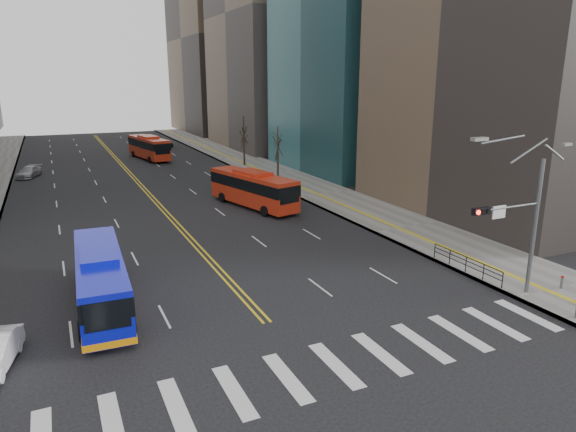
{
  "coord_description": "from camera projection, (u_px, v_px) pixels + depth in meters",
  "views": [
    {
      "loc": [
        -9.21,
        -17.42,
        12.24
      ],
      "look_at": [
        4.0,
        11.1,
        3.8
      ],
      "focal_mm": 32.0,
      "sensor_mm": 36.0,
      "label": 1
    }
  ],
  "objects": [
    {
      "name": "ground",
      "position": [
        312.0,
        371.0,
        22.18
      ],
      "size": [
        220.0,
        220.0,
        0.0
      ],
      "primitive_type": "plane",
      "color": "black"
    },
    {
      "name": "sidewalk_right",
      "position": [
        273.0,
        172.0,
        68.7
      ],
      "size": [
        7.0,
        130.0,
        0.15
      ],
      "primitive_type": "cube",
      "color": "slate",
      "rests_on": "ground"
    },
    {
      "name": "crosswalk",
      "position": [
        312.0,
        371.0,
        22.18
      ],
      "size": [
        26.7,
        4.0,
        0.01
      ],
      "color": "silver",
      "rests_on": "ground"
    },
    {
      "name": "centerline",
      "position": [
        127.0,
        171.0,
        70.38
      ],
      "size": [
        0.55,
        100.0,
        0.01
      ],
      "color": "gold",
      "rests_on": "ground"
    },
    {
      "name": "signal_mast",
      "position": [
        518.0,
        217.0,
        28.26
      ],
      "size": [
        5.37,
        0.37,
        9.39
      ],
      "color": "slate",
      "rests_on": "ground"
    },
    {
      "name": "pedestrian_railing",
      "position": [
        466.0,
        262.0,
        33.03
      ],
      "size": [
        0.06,
        6.06,
        1.02
      ],
      "color": "black",
      "rests_on": "sidewalk_right"
    },
    {
      "name": "bollards",
      "position": [
        573.0,
        296.0,
        28.49
      ],
      "size": [
        2.87,
        3.17,
        0.78
      ],
      "color": "slate",
      "rests_on": "sidewalk_right"
    },
    {
      "name": "street_trees",
      "position": [
        76.0,
        159.0,
        48.28
      ],
      "size": [
        35.2,
        47.2,
        7.6
      ],
      "color": "#2E221C",
      "rests_on": "ground"
    },
    {
      "name": "blue_bus",
      "position": [
        101.0,
        277.0,
        27.98
      ],
      "size": [
        2.98,
        11.41,
        3.31
      ],
      "color": "#0D12C3",
      "rests_on": "ground"
    },
    {
      "name": "red_bus_near",
      "position": [
        253.0,
        187.0,
        50.03
      ],
      "size": [
        5.37,
        11.63,
        3.59
      ],
      "color": "red",
      "rests_on": "ground"
    },
    {
      "name": "red_bus_far",
      "position": [
        149.0,
        146.0,
        79.92
      ],
      "size": [
        4.62,
        11.91,
        3.67
      ],
      "color": "red",
      "rests_on": "ground"
    },
    {
      "name": "car_dark_mid",
      "position": [
        233.0,
        187.0,
        56.14
      ],
      "size": [
        2.45,
        4.36,
        1.4
      ],
      "primitive_type": "imported",
      "rotation": [
        0.0,
        0.0,
        -0.2
      ],
      "color": "black",
      "rests_on": "ground"
    },
    {
      "name": "car_silver",
      "position": [
        29.0,
        172.0,
        65.54
      ],
      "size": [
        3.5,
        5.12,
        1.38
      ],
      "primitive_type": "imported",
      "rotation": [
        0.0,
        0.0,
        -0.37
      ],
      "color": "#9D9EA3",
      "rests_on": "ground"
    },
    {
      "name": "car_dark_far",
      "position": [
        166.0,
        144.0,
        94.81
      ],
      "size": [
        2.15,
        4.3,
        1.17
      ],
      "primitive_type": "imported",
      "rotation": [
        0.0,
        0.0,
        0.05
      ],
      "color": "black",
      "rests_on": "ground"
    }
  ]
}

